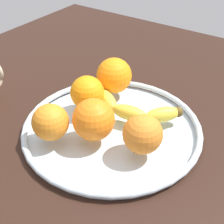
# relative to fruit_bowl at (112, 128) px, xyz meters

# --- Properties ---
(ground_plane) EXTENTS (1.17, 1.17, 0.04)m
(ground_plane) POSITION_rel_fruit_bowl_xyz_m (0.00, 0.00, -0.03)
(ground_plane) COLOR black
(fruit_bowl) EXTENTS (0.35, 0.35, 0.02)m
(fruit_bowl) POSITION_rel_fruit_bowl_xyz_m (0.00, 0.00, 0.00)
(fruit_bowl) COLOR silver
(fruit_bowl) RESTS_ON ground_plane
(banana) EXTENTS (0.20, 0.09, 0.03)m
(banana) POSITION_rel_fruit_bowl_xyz_m (0.02, 0.05, 0.02)
(banana) COLOR gold
(banana) RESTS_ON fruit_bowl
(orange_front_right) EXTENTS (0.08, 0.08, 0.08)m
(orange_front_right) POSITION_rel_fruit_bowl_xyz_m (-0.01, -0.05, 0.05)
(orange_front_right) COLOR orange
(orange_front_right) RESTS_ON fruit_bowl
(orange_center) EXTENTS (0.07, 0.07, 0.07)m
(orange_center) POSITION_rel_fruit_bowl_xyz_m (0.08, -0.03, 0.04)
(orange_center) COLOR orange
(orange_center) RESTS_ON fruit_bowl
(orange_back_right) EXTENTS (0.07, 0.07, 0.07)m
(orange_back_right) POSITION_rel_fruit_bowl_xyz_m (-0.08, 0.02, 0.04)
(orange_back_right) COLOR orange
(orange_back_right) RESTS_ON fruit_bowl
(orange_front_left) EXTENTS (0.08, 0.08, 0.08)m
(orange_front_left) POSITION_rel_fruit_bowl_xyz_m (-0.07, 0.10, 0.05)
(orange_front_left) COLOR orange
(orange_front_left) RESTS_ON fruit_bowl
(orange_back_left) EXTENTS (0.07, 0.07, 0.07)m
(orange_back_left) POSITION_rel_fruit_bowl_xyz_m (-0.07, -0.09, 0.04)
(orange_back_left) COLOR orange
(orange_back_left) RESTS_ON fruit_bowl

